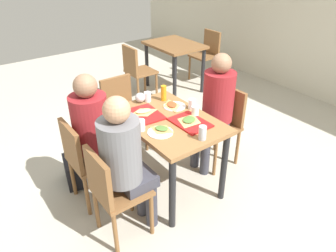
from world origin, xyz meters
name	(u,v)px	position (x,y,z in m)	size (l,w,h in m)	color
ground_plane	(168,185)	(0.00, 0.00, -0.01)	(10.00, 10.00, 0.02)	#B2AD9E
main_table	(168,130)	(0.00, 0.00, 0.66)	(1.06, 0.72, 0.78)	olive
chair_near_left	(84,157)	(-0.26, -0.75, 0.51)	(0.40, 0.40, 0.87)	brown
chair_near_right	(112,189)	(0.26, -0.75, 0.51)	(0.40, 0.40, 0.87)	brown
chair_far_side	(223,121)	(0.00, 0.75, 0.51)	(0.40, 0.40, 0.87)	brown
chair_left_end	(121,108)	(-0.91, 0.00, 0.51)	(0.40, 0.40, 0.87)	brown
person_in_red	(95,129)	(-0.26, -0.61, 0.76)	(0.32, 0.42, 1.28)	#383842
person_in_brown_jacket	(125,157)	(0.26, -0.61, 0.76)	(0.32, 0.42, 1.28)	#383842
person_far_side	(215,104)	(0.00, 0.61, 0.76)	(0.32, 0.42, 1.28)	#383842
tray_red_near	(145,114)	(-0.18, -0.13, 0.79)	(0.36, 0.26, 0.02)	red
tray_red_far	(190,122)	(0.18, 0.11, 0.79)	(0.36, 0.26, 0.02)	red
paper_plate_center	(175,106)	(-0.16, 0.20, 0.78)	(0.22, 0.22, 0.01)	white
paper_plate_near_edge	(160,132)	(0.16, -0.20, 0.78)	(0.22, 0.22, 0.01)	white
pizza_slice_a	(143,111)	(-0.21, -0.13, 0.80)	(0.16, 0.23, 0.02)	#DBAD60
pizza_slice_b	(189,120)	(0.17, 0.11, 0.80)	(0.24, 0.25, 0.02)	#DBAD60
pizza_slice_c	(172,105)	(-0.18, 0.18, 0.80)	(0.24, 0.20, 0.02)	#DBAD60
pizza_slice_d	(162,129)	(0.14, -0.17, 0.80)	(0.21, 0.19, 0.02)	tan
plastic_cup_a	(192,104)	(-0.03, 0.31, 0.83)	(0.07, 0.07, 0.10)	white
plastic_cup_b	(141,125)	(0.03, -0.31, 0.83)	(0.07, 0.07, 0.10)	white
plastic_cup_c	(148,97)	(-0.42, 0.05, 0.83)	(0.07, 0.07, 0.10)	white
plastic_cup_d	(195,111)	(0.11, 0.24, 0.83)	(0.07, 0.07, 0.10)	white
soda_can	(202,133)	(0.45, 0.02, 0.84)	(0.07, 0.07, 0.12)	#B7BCC6
condiment_bottle	(164,93)	(-0.34, 0.20, 0.86)	(0.06, 0.06, 0.16)	orange
foil_bundle	(140,98)	(-0.45, -0.02, 0.83)	(0.10, 0.10, 0.10)	silver
handbag	(74,171)	(-0.61, -0.76, 0.14)	(0.32, 0.16, 0.28)	black
background_table	(174,52)	(-1.94, 1.57, 0.64)	(0.90, 0.70, 0.78)	brown
background_chair_near	(136,69)	(-1.94, 0.83, 0.51)	(0.40, 0.40, 0.87)	brown
background_chair_far	(207,52)	(-1.94, 2.30, 0.51)	(0.40, 0.40, 0.87)	brown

